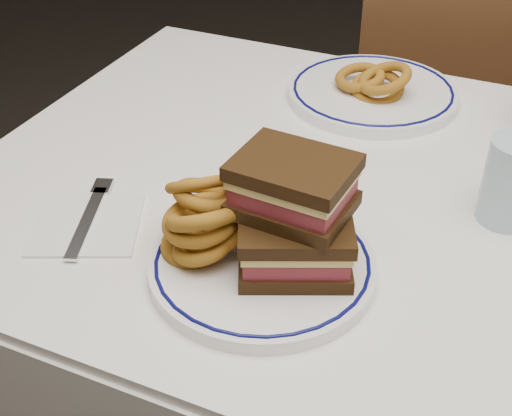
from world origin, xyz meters
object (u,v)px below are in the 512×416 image
at_px(far_plate, 372,93).
at_px(main_plate, 262,265).
at_px(chair_far, 444,108).
at_px(reuben_sandwich, 294,215).

bearing_deg(far_plate, main_plate, -88.82).
relative_size(chair_far, reuben_sandwich, 5.78).
distance_m(chair_far, reuben_sandwich, 1.04).
bearing_deg(far_plate, reuben_sandwich, -84.88).
bearing_deg(far_plate, chair_far, 83.31).
bearing_deg(main_plate, far_plate, 91.18).
height_order(main_plate, reuben_sandwich, reuben_sandwich).
distance_m(chair_far, main_plate, 1.03).
bearing_deg(main_plate, chair_far, 87.24).
height_order(chair_far, reuben_sandwich, chair_far).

